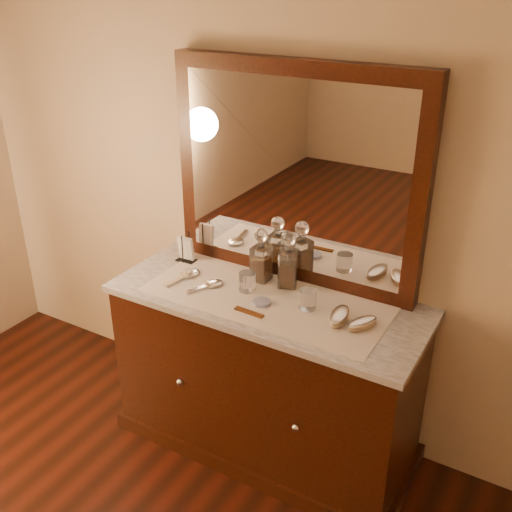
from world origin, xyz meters
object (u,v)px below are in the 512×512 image
napkin_rack (186,250)px  brush_near (339,316)px  mirror_frame (295,176)px  hand_mirror_outer (187,274)px  decanter_right (288,265)px  decanter_left (261,261)px  dresser_cabinet (266,376)px  comb (249,312)px  hand_mirror_inner (210,284)px  pin_dish (262,302)px  brush_far (363,324)px

napkin_rack → brush_near: napkin_rack is taller
mirror_frame → hand_mirror_outer: (-0.43, -0.27, -0.49)m
decanter_right → decanter_left: bearing=-174.5°
napkin_rack → hand_mirror_outer: 0.18m
dresser_cabinet → decanter_right: bearing=77.0°
napkin_rack → decanter_right: bearing=2.2°
dresser_cabinet → comb: size_ratio=10.05×
dresser_cabinet → napkin_rack: 0.74m
decanter_right → hand_mirror_outer: (-0.46, -0.16, -0.10)m
brush_near → hand_mirror_inner: (-0.63, -0.02, -0.01)m
pin_dish → napkin_rack: napkin_rack is taller
hand_mirror_outer → hand_mirror_inner: size_ratio=1.12×
decanter_right → brush_near: decanter_right is taller
pin_dish → dresser_cabinet: bearing=98.1°
mirror_frame → comb: (0.00, -0.41, -0.49)m
napkin_rack → decanter_left: size_ratio=0.57×
comb → brush_far: (0.46, 0.14, 0.02)m
pin_dish → brush_near: brush_near is taller
pin_dish → decanter_left: bearing=120.4°
hand_mirror_outer → hand_mirror_inner: (0.15, -0.02, -0.00)m
pin_dish → brush_near: (0.35, 0.04, 0.02)m
brush_far → hand_mirror_outer: 0.89m
mirror_frame → comb: bearing=-89.9°
mirror_frame → decanter_right: bearing=-73.5°
comb → brush_near: brush_near is taller
pin_dish → napkin_rack: 0.57m
hand_mirror_outer → dresser_cabinet: bearing=2.9°
brush_far → hand_mirror_inner: (-0.74, -0.02, -0.01)m
pin_dish → mirror_frame: bearing=91.8°
napkin_rack → hand_mirror_outer: napkin_rack is taller
decanter_left → hand_mirror_inner: bearing=-135.4°
dresser_cabinet → brush_far: size_ratio=8.87×
hand_mirror_inner → dresser_cabinet: bearing=9.5°
mirror_frame → brush_far: size_ratio=7.61×
brush_near → hand_mirror_outer: 0.78m
mirror_frame → brush_far: bearing=-30.4°
mirror_frame → decanter_right: mirror_frame is taller
napkin_rack → brush_far: 1.00m
pin_dish → comb: pin_dish is taller
mirror_frame → napkin_rack: 0.70m
dresser_cabinet → brush_near: size_ratio=8.21×
comb → decanter_left: (-0.10, 0.28, 0.10)m
brush_far → hand_mirror_inner: brush_far is taller
hand_mirror_outer → brush_far: bearing=-0.2°
mirror_frame → hand_mirror_inner: size_ratio=6.17×
comb → brush_near: (0.36, 0.14, 0.02)m
hand_mirror_outer → hand_mirror_inner: bearing=-9.4°
comb → hand_mirror_inner: hand_mirror_inner is taller
mirror_frame → decanter_left: (-0.10, -0.12, -0.39)m
dresser_cabinet → brush_far: bearing=-3.1°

